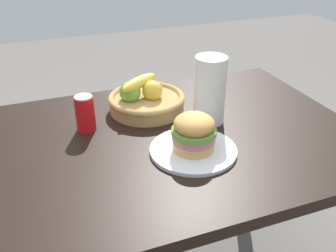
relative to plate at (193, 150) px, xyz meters
The scene contains 6 objects.
dining_table 0.18m from the plate, 126.76° to the left, with size 1.40×0.90×0.75m.
plate is the anchor object (origin of this frame).
sandwich 0.07m from the plate, 116.57° to the left, with size 0.14×0.14×0.12m.
soda_can 0.39m from the plate, 137.47° to the left, with size 0.07×0.07×0.13m.
fruit_basket 0.34m from the plate, 98.11° to the left, with size 0.29×0.29×0.14m.
paper_towel_roll 0.24m from the plate, 51.37° to the left, with size 0.11×0.11×0.24m, color white.
Camera 1 is at (-0.35, -1.04, 1.41)m, focal length 41.09 mm.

